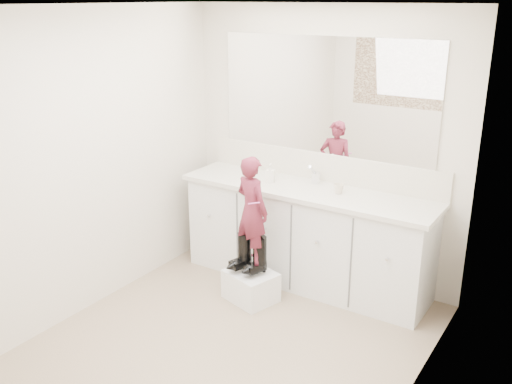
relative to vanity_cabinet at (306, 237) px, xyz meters
The scene contains 19 objects.
floor 1.30m from the vanity_cabinet, 90.00° to the right, with size 3.00×3.00×0.00m, color #806A54.
ceiling 2.32m from the vanity_cabinet, 90.00° to the right, with size 3.00×3.00×0.00m, color white.
wall_back 0.82m from the vanity_cabinet, 90.00° to the left, with size 2.60×2.60×0.00m, color beige.
wall_front 2.83m from the vanity_cabinet, 90.00° to the right, with size 2.60×2.60×0.00m, color beige.
wall_left 1.95m from the vanity_cabinet, 136.70° to the right, with size 3.00×3.00×0.00m, color beige.
wall_right 1.95m from the vanity_cabinet, 43.30° to the right, with size 3.00×3.00×0.00m, color beige.
vanity_cabinet is the anchor object (origin of this frame).
countertop 0.45m from the vanity_cabinet, 90.00° to the right, with size 2.28×0.58×0.04m, color beige.
backsplash 0.64m from the vanity_cabinet, 90.00° to the left, with size 2.28×0.03×0.25m, color beige.
mirror 1.24m from the vanity_cabinet, 90.00° to the left, with size 2.00×0.02×1.00m, color white.
dot_panel 2.98m from the vanity_cabinet, 90.00° to the right, with size 2.00×0.01×1.20m, color #472819.
faucet 0.54m from the vanity_cabinet, 90.00° to the left, with size 0.08×0.08×0.10m, color silver.
cup 0.58m from the vanity_cabinet, ahead, with size 0.09×0.09×0.08m, color beige.
soap_bottle 0.65m from the vanity_cabinet, behind, with size 0.07×0.08×0.16m, color white.
step_stool 0.66m from the vanity_cabinet, 112.30° to the right, with size 0.40×0.33×0.25m, color white.
boot_left 0.61m from the vanity_cabinet, 119.56° to the right, with size 0.12×0.22×0.33m, color black, non-canonical shape.
boot_right 0.55m from the vanity_cabinet, 105.86° to the right, with size 0.12×0.22×0.33m, color black, non-canonical shape.
toddler 0.69m from the vanity_cabinet, 113.05° to the right, with size 0.33×0.22×0.90m, color #9E3049.
toothbrush 0.79m from the vanity_cabinet, 104.31° to the right, with size 0.01×0.01×0.14m, color #F35EBC.
Camera 1 is at (2.14, -2.92, 2.45)m, focal length 40.00 mm.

